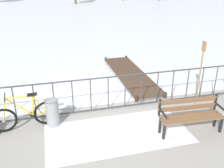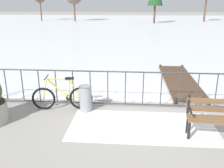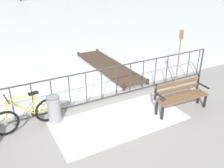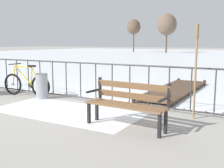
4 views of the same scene
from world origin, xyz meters
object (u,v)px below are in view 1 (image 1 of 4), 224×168
(trash_bin, at_px, (52,113))
(oar_upright, at_px, (201,70))
(bicycle_near_railing, at_px, (26,115))
(park_bench, at_px, (190,113))

(trash_bin, distance_m, oar_upright, 4.36)
(bicycle_near_railing, relative_size, oar_upright, 0.86)
(oar_upright, bearing_deg, park_bench, -129.05)
(park_bench, bearing_deg, trash_bin, 161.08)
(park_bench, bearing_deg, bicycle_near_railing, 163.50)
(bicycle_near_railing, distance_m, trash_bin, 0.67)
(park_bench, relative_size, oar_upright, 0.82)
(park_bench, distance_m, oar_upright, 1.66)
(bicycle_near_railing, distance_m, oar_upright, 5.02)
(park_bench, relative_size, trash_bin, 2.22)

